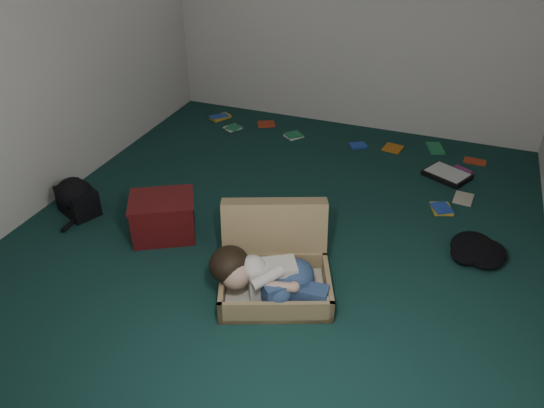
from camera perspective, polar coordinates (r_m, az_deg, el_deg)
The scene contains 11 objects.
floor at distance 4.24m, azimuth 0.72°, elevation -2.97°, with size 4.50×4.50×0.00m, color #123430.
wall_back at distance 5.74m, azimuth 9.12°, elevation 20.45°, with size 4.50×4.50×0.00m, color silver.
wall_front at distance 1.93m, azimuth -22.94°, elevation -7.51°, with size 4.50×4.50×0.00m, color silver.
wall_left at distance 4.69m, azimuth -23.71°, elevation 15.56°, with size 4.50×4.50×0.00m, color silver.
suitcase at distance 3.66m, azimuth 0.31°, elevation -6.44°, with size 0.95×0.94×0.54m.
person at distance 3.49m, azimuth -0.48°, elevation -7.80°, with size 0.82×0.42×0.34m.
maroon_bin at distance 4.20m, azimuth -11.63°, elevation -1.37°, with size 0.61×0.57×0.34m.
backpack at distance 4.69m, azimuth -20.19°, elevation 0.42°, with size 0.42×0.34×0.25m, color black, non-canonical shape.
clothing_pile at distance 4.24m, azimuth 20.84°, elevation -4.32°, with size 0.43×0.35×0.14m, color black, non-canonical shape.
paper_tray at distance 5.24m, azimuth 18.32°, elevation 3.03°, with size 0.48×0.43×0.05m.
book_scatter at distance 5.52m, azimuth 9.41°, elevation 5.66°, with size 3.03×1.36×0.02m.
Camera 1 is at (1.18, -3.25, 2.46)m, focal length 35.00 mm.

